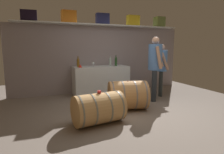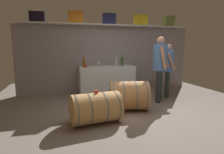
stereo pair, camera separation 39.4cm
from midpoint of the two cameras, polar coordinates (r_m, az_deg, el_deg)
ground_plane at (r=4.75m, az=6.70°, el=-8.74°), size 6.76×7.90×0.02m
back_wall_panel at (r=6.21m, az=0.70°, el=5.29°), size 5.56×0.10×2.07m
high_shelf_board at (r=6.09m, az=1.13°, el=15.13°), size 5.12×0.40×0.03m
toolcase_black at (r=5.87m, az=-19.52°, el=16.47°), size 0.41×0.20×0.29m
toolcase_orange at (r=5.91m, az=-8.85°, el=17.09°), size 0.42×0.26×0.35m
toolcase_navy at (r=6.11m, az=1.07°, el=16.81°), size 0.40×0.23×0.33m
toolcase_yellow at (r=6.48m, az=10.30°, el=16.23°), size 0.40×0.19×0.33m
toolcase_olive at (r=6.97m, az=18.04°, el=15.43°), size 0.31×0.29×0.34m
work_cabinet at (r=5.86m, az=0.27°, el=-0.92°), size 1.65×0.66×0.85m
wine_bottle_amber at (r=5.68m, az=-6.35°, el=4.42°), size 0.08×0.08×0.31m
wine_bottle_green at (r=5.90m, az=4.91°, el=4.69°), size 0.07×0.07×0.32m
wine_bottle_clear at (r=5.83m, az=3.19°, el=4.59°), size 0.06×0.06×0.31m
wine_glass at (r=5.75m, az=-1.92°, el=4.13°), size 0.08×0.08×0.14m
red_funnel at (r=5.53m, az=-5.82°, el=3.41°), size 0.11×0.11×0.10m
wine_barrel_near at (r=3.64m, az=-1.73°, el=-9.21°), size 0.98×0.69×0.59m
wine_barrel_far at (r=4.41m, az=7.62°, el=-5.52°), size 0.98×0.82×0.67m
tasting_cup at (r=3.56m, az=-1.49°, el=-4.40°), size 0.07×0.07×0.04m
winemaker_pouring at (r=5.74m, az=18.26°, el=3.40°), size 0.47×0.50×1.50m
visitor_tasting at (r=5.17m, az=16.24°, el=4.23°), size 0.51×0.53×1.69m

